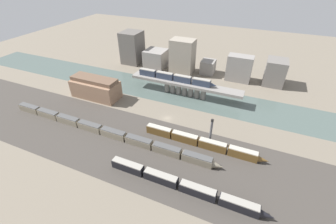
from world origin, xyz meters
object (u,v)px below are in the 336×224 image
train_yard_mid (104,131)px  signal_tower (211,132)px  warehouse_building (96,88)px  train_yard_near (183,186)px  train_yard_far (201,142)px  train_on_bridge (175,78)px

train_yard_mid → signal_tower: (46.10, 12.52, 4.66)m
warehouse_building → train_yard_near: bearing=-30.8°
train_yard_near → warehouse_building: 79.77m
train_yard_near → warehouse_building: size_ratio=2.12×
train_yard_far → warehouse_building: (-68.06, 16.89, 3.71)m
train_on_bridge → train_yard_mid: bearing=-107.6°
train_yard_near → train_yard_far: bearing=90.9°
signal_tower → train_yard_far: bearing=-138.8°
train_yard_near → signal_tower: bearing=84.2°
train_yard_far → warehouse_building: bearing=166.1°
warehouse_building → signal_tower: signal_tower is taller
train_yard_far → signal_tower: signal_tower is taller
signal_tower → train_yard_mid: bearing=-164.8°
train_yard_far → signal_tower: size_ratio=3.99×
train_yard_mid → train_yard_far: 44.13m
train_yard_far → warehouse_building: 70.22m
train_yard_mid → warehouse_building: size_ratio=3.92×
warehouse_building → signal_tower: 72.54m
train_yard_near → warehouse_building: warehouse_building is taller
train_on_bridge → train_yard_near: (27.93, -62.82, -8.22)m
train_on_bridge → train_yard_mid: (-15.48, -48.74, -8.28)m
train_on_bridge → train_yard_mid: train_on_bridge is taller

